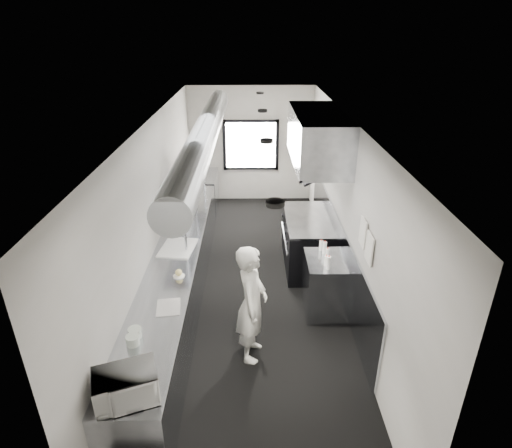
{
  "coord_description": "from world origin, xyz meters",
  "views": [
    {
      "loc": [
        0.01,
        -6.14,
        4.08
      ],
      "look_at": [
        0.08,
        -0.2,
        1.26
      ],
      "focal_mm": 29.7,
      "sensor_mm": 36.0,
      "label": 1
    }
  ],
  "objects_px": {
    "cutting_board": "(178,248)",
    "knife_block": "(174,223)",
    "pass_shelf": "(184,181)",
    "deli_tub_b": "(133,340)",
    "prep_counter": "(178,279)",
    "plate_stack_b": "(180,180)",
    "plate_stack_a": "(179,185)",
    "squeeze_bottle_e": "(321,245)",
    "far_work_table": "(202,193)",
    "plate_stack_c": "(184,167)",
    "deli_tub_a": "(135,333)",
    "range": "(308,242)",
    "squeeze_bottle_a": "(328,263)",
    "squeeze_bottle_c": "(327,254)",
    "bottle_station": "(326,285)",
    "small_plate": "(179,276)",
    "squeeze_bottle_d": "(325,248)",
    "plate_stack_d": "(186,161)",
    "exhaust_hood": "(318,138)",
    "squeeze_bottle_b": "(326,261)",
    "line_cook": "(252,304)",
    "microwave": "(126,386)"
  },
  "relations": [
    {
      "from": "cutting_board",
      "to": "knife_block",
      "type": "relative_size",
      "value": 3.06
    },
    {
      "from": "pass_shelf",
      "to": "deli_tub_b",
      "type": "height_order",
      "value": "pass_shelf"
    },
    {
      "from": "prep_counter",
      "to": "plate_stack_b",
      "type": "relative_size",
      "value": 19.87
    },
    {
      "from": "plate_stack_a",
      "to": "squeeze_bottle_e",
      "type": "height_order",
      "value": "plate_stack_a"
    },
    {
      "from": "far_work_table",
      "to": "squeeze_bottle_e",
      "type": "distance_m",
      "value": 4.27
    },
    {
      "from": "knife_block",
      "to": "plate_stack_c",
      "type": "xyz_separation_m",
      "value": [
        0.1,
        0.88,
        0.72
      ]
    },
    {
      "from": "plate_stack_c",
      "to": "deli_tub_a",
      "type": "bearing_deg",
      "value": -91.4
    },
    {
      "from": "deli_tub_b",
      "to": "knife_block",
      "type": "bearing_deg",
      "value": 90.41
    },
    {
      "from": "range",
      "to": "deli_tub_b",
      "type": "xyz_separation_m",
      "value": [
        -2.33,
        -3.21,
        0.48
      ]
    },
    {
      "from": "deli_tub_b",
      "to": "knife_block",
      "type": "height_order",
      "value": "knife_block"
    },
    {
      "from": "squeeze_bottle_a",
      "to": "squeeze_bottle_c",
      "type": "distance_m",
      "value": 0.28
    },
    {
      "from": "cutting_board",
      "to": "plate_stack_c",
      "type": "distance_m",
      "value": 1.79
    },
    {
      "from": "bottle_station",
      "to": "deli_tub_a",
      "type": "relative_size",
      "value": 5.9
    },
    {
      "from": "deli_tub_a",
      "to": "small_plate",
      "type": "distance_m",
      "value": 1.28
    },
    {
      "from": "squeeze_bottle_a",
      "to": "squeeze_bottle_e",
      "type": "distance_m",
      "value": 0.56
    },
    {
      "from": "squeeze_bottle_e",
      "to": "squeeze_bottle_d",
      "type": "bearing_deg",
      "value": -69.55
    },
    {
      "from": "deli_tub_a",
      "to": "plate_stack_d",
      "type": "height_order",
      "value": "plate_stack_d"
    },
    {
      "from": "cutting_board",
      "to": "plate_stack_d",
      "type": "distance_m",
      "value": 2.07
    },
    {
      "from": "deli_tub_a",
      "to": "squeeze_bottle_e",
      "type": "height_order",
      "value": "squeeze_bottle_e"
    },
    {
      "from": "bottle_station",
      "to": "deli_tub_b",
      "type": "bearing_deg",
      "value": -143.53
    },
    {
      "from": "cutting_board",
      "to": "squeeze_bottle_c",
      "type": "relative_size",
      "value": 3.81
    },
    {
      "from": "plate_stack_d",
      "to": "squeeze_bottle_a",
      "type": "xyz_separation_m",
      "value": [
        2.31,
        -2.53,
        -0.74
      ]
    },
    {
      "from": "exhaust_hood",
      "to": "pass_shelf",
      "type": "height_order",
      "value": "exhaust_hood"
    },
    {
      "from": "plate_stack_b",
      "to": "squeeze_bottle_b",
      "type": "distance_m",
      "value": 2.78
    },
    {
      "from": "prep_counter",
      "to": "squeeze_bottle_c",
      "type": "height_order",
      "value": "squeeze_bottle_c"
    },
    {
      "from": "knife_block",
      "to": "plate_stack_a",
      "type": "xyz_separation_m",
      "value": [
        0.14,
        -0.03,
        0.7
      ]
    },
    {
      "from": "deli_tub_a",
      "to": "plate_stack_a",
      "type": "distance_m",
      "value": 2.85
    },
    {
      "from": "range",
      "to": "line_cook",
      "type": "bearing_deg",
      "value": -113.44
    },
    {
      "from": "squeeze_bottle_b",
      "to": "deli_tub_a",
      "type": "bearing_deg",
      "value": -147.65
    },
    {
      "from": "deli_tub_b",
      "to": "small_plate",
      "type": "xyz_separation_m",
      "value": [
        0.29,
        1.37,
        -0.05
      ]
    },
    {
      "from": "plate_stack_d",
      "to": "plate_stack_c",
      "type": "bearing_deg",
      "value": -89.92
    },
    {
      "from": "plate_stack_a",
      "to": "pass_shelf",
      "type": "bearing_deg",
      "value": 91.67
    },
    {
      "from": "exhaust_hood",
      "to": "squeeze_bottle_c",
      "type": "height_order",
      "value": "exhaust_hood"
    },
    {
      "from": "line_cook",
      "to": "plate_stack_d",
      "type": "bearing_deg",
      "value": 27.84
    },
    {
      "from": "pass_shelf",
      "to": "cutting_board",
      "type": "xyz_separation_m",
      "value": [
        0.04,
        -1.32,
        -0.62
      ]
    },
    {
      "from": "deli_tub_a",
      "to": "knife_block",
      "type": "height_order",
      "value": "knife_block"
    },
    {
      "from": "pass_shelf",
      "to": "squeeze_bottle_c",
      "type": "height_order",
      "value": "pass_shelf"
    },
    {
      "from": "plate_stack_a",
      "to": "squeeze_bottle_a",
      "type": "relative_size",
      "value": 1.34
    },
    {
      "from": "microwave",
      "to": "knife_block",
      "type": "height_order",
      "value": "microwave"
    },
    {
      "from": "squeeze_bottle_a",
      "to": "plate_stack_c",
      "type": "bearing_deg",
      "value": 135.99
    },
    {
      "from": "plate_stack_d",
      "to": "cutting_board",
      "type": "bearing_deg",
      "value": -88.09
    },
    {
      "from": "pass_shelf",
      "to": "plate_stack_a",
      "type": "relative_size",
      "value": 11.23
    },
    {
      "from": "prep_counter",
      "to": "line_cook",
      "type": "bearing_deg",
      "value": -45.56
    },
    {
      "from": "plate_stack_d",
      "to": "squeeze_bottle_b",
      "type": "relative_size",
      "value": 2.19
    },
    {
      "from": "range",
      "to": "deli_tub_a",
      "type": "distance_m",
      "value": 3.9
    },
    {
      "from": "exhaust_hood",
      "to": "plate_stack_c",
      "type": "relative_size",
      "value": 7.17
    },
    {
      "from": "pass_shelf",
      "to": "small_plate",
      "type": "height_order",
      "value": "pass_shelf"
    },
    {
      "from": "squeeze_bottle_b",
      "to": "pass_shelf",
      "type": "bearing_deg",
      "value": 140.51
    },
    {
      "from": "microwave",
      "to": "squeeze_bottle_e",
      "type": "height_order",
      "value": "microwave"
    },
    {
      "from": "range",
      "to": "microwave",
      "type": "xyz_separation_m",
      "value": [
        -2.19,
        -3.95,
        0.59
      ]
    }
  ]
}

